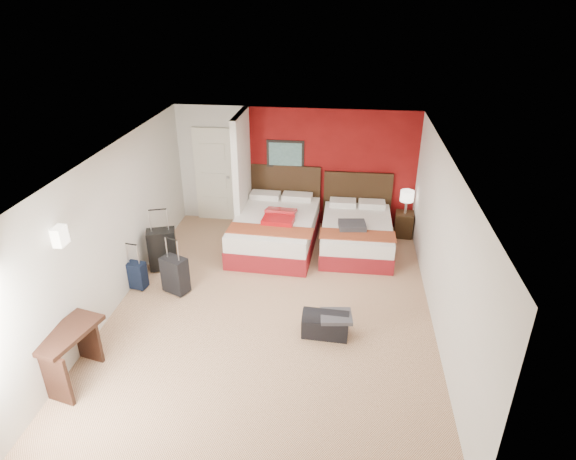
% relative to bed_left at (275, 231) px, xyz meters
% --- Properties ---
extents(ground, '(6.50, 6.50, 0.00)m').
position_rel_bed_left_xyz_m(ground, '(0.26, -2.06, -0.33)').
color(ground, tan).
rests_on(ground, ground).
extents(room_walls, '(5.02, 6.52, 2.50)m').
position_rel_bed_left_xyz_m(room_walls, '(-1.15, -0.64, 0.93)').
color(room_walls, silver).
rests_on(room_walls, ground).
extents(red_accent_panel, '(3.50, 0.04, 2.50)m').
position_rel_bed_left_xyz_m(red_accent_panel, '(1.01, 1.17, 0.92)').
color(red_accent_panel, maroon).
rests_on(red_accent_panel, ground).
extents(partition_wall, '(0.12, 1.20, 2.50)m').
position_rel_bed_left_xyz_m(partition_wall, '(-0.74, 0.55, 0.92)').
color(partition_wall, silver).
rests_on(partition_wall, ground).
extents(entry_door, '(0.82, 0.06, 2.05)m').
position_rel_bed_left_xyz_m(entry_door, '(-1.49, 1.14, 0.70)').
color(entry_door, silver).
rests_on(entry_door, ground).
extents(bed_left, '(1.63, 2.26, 0.66)m').
position_rel_bed_left_xyz_m(bed_left, '(0.00, 0.00, 0.00)').
color(bed_left, silver).
rests_on(bed_left, ground).
extents(bed_right, '(1.35, 1.93, 0.58)m').
position_rel_bed_left_xyz_m(bed_right, '(1.58, 0.09, -0.04)').
color(bed_right, white).
rests_on(bed_right, ground).
extents(red_suitcase_open, '(0.63, 0.84, 0.10)m').
position_rel_bed_left_xyz_m(red_suitcase_open, '(0.10, -0.10, 0.38)').
color(red_suitcase_open, '#AD0E13').
rests_on(red_suitcase_open, bed_left).
extents(jacket_bundle, '(0.54, 0.45, 0.12)m').
position_rel_bed_left_xyz_m(jacket_bundle, '(1.48, -0.21, 0.31)').
color(jacket_bundle, '#36363B').
rests_on(jacket_bundle, bed_right).
extents(nightstand, '(0.40, 0.40, 0.51)m').
position_rel_bed_left_xyz_m(nightstand, '(2.56, 0.78, -0.07)').
color(nightstand, black).
rests_on(nightstand, ground).
extents(table_lamp, '(0.27, 0.27, 0.48)m').
position_rel_bed_left_xyz_m(table_lamp, '(2.56, 0.78, 0.42)').
color(table_lamp, white).
rests_on(table_lamp, nightstand).
extents(suitcase_black, '(0.57, 0.45, 0.75)m').
position_rel_bed_left_xyz_m(suitcase_black, '(-1.90, -1.11, 0.04)').
color(suitcase_black, black).
rests_on(suitcase_black, ground).
extents(suitcase_charcoal, '(0.49, 0.41, 0.62)m').
position_rel_bed_left_xyz_m(suitcase_charcoal, '(-1.42, -1.83, -0.02)').
color(suitcase_charcoal, black).
rests_on(suitcase_charcoal, ground).
extents(suitcase_navy, '(0.36, 0.25, 0.46)m').
position_rel_bed_left_xyz_m(suitcase_navy, '(-2.13, -1.80, -0.10)').
color(suitcase_navy, black).
rests_on(suitcase_navy, ground).
extents(duffel_bag, '(0.69, 0.39, 0.34)m').
position_rel_bed_left_xyz_m(duffel_bag, '(1.13, -2.65, -0.16)').
color(duffel_bag, black).
rests_on(duffel_bag, ground).
extents(jacket_draped, '(0.49, 0.43, 0.06)m').
position_rel_bed_left_xyz_m(jacket_draped, '(1.28, -2.70, 0.04)').
color(jacket_draped, '#3D3C41').
rests_on(jacket_draped, duffel_bag).
extents(desk, '(0.66, 1.00, 0.77)m').
position_rel_bed_left_xyz_m(desk, '(-2.06, -3.97, 0.06)').
color(desk, black).
rests_on(desk, ground).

